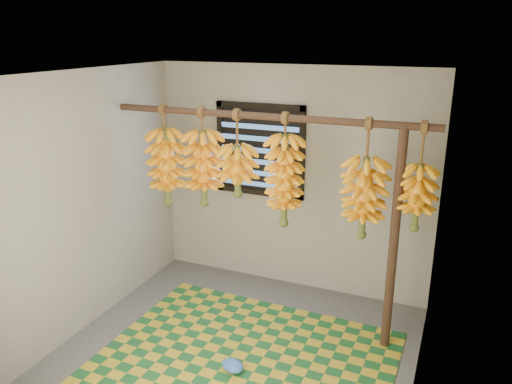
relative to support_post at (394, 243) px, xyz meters
The scene contains 16 objects.
floor 1.71m from the support_post, 149.74° to the right, with size 3.00×3.00×0.01m, color #4B4B4B.
ceiling 1.98m from the support_post, 149.74° to the right, with size 3.00×3.00×0.01m, color silver.
wall_back 1.46m from the support_post, 146.14° to the left, with size 3.00×0.01×2.40m, color gray.
wall_left 2.80m from the support_post, 165.49° to the right, with size 0.01×3.00×2.40m, color gray.
wall_right 0.79m from the support_post, 66.46° to the right, with size 0.01×3.00×2.40m, color gray.
window 1.80m from the support_post, 153.40° to the left, with size 1.00×0.04×1.00m.
hanging_pole 1.56m from the support_post, behind, with size 0.06×0.06×3.00m, color #482D1E.
support_post is the anchor object (origin of this frame).
woven_mat 1.63m from the support_post, 146.50° to the right, with size 2.45×1.96×0.01m, color #195627.
plastic_bag 1.69m from the support_post, 141.96° to the right, with size 0.21×0.16×0.09m, color #3369BF.
banana_bunch_a 2.26m from the support_post, behind, with size 0.34×0.34×1.00m.
banana_bunch_b 1.87m from the support_post, behind, with size 0.36×0.36×0.94m.
banana_bunch_c 1.53m from the support_post, behind, with size 0.36×0.36×0.81m.
banana_bunch_d 1.08m from the support_post, behind, with size 0.33×0.33×1.03m.
banana_bunch_e 0.46m from the support_post, behind, with size 0.38×0.38×1.03m.
banana_bunch_f 0.46m from the support_post, ahead, with size 0.29×0.29×0.90m.
Camera 1 is at (1.64, -3.32, 2.69)m, focal length 35.00 mm.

